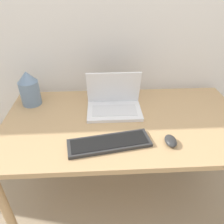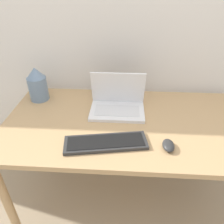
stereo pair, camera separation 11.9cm
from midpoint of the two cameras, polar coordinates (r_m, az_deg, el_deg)
The scene contains 6 objects.
wall_back at distance 1.53m, azimuth -0.21°, elevation 23.35°, with size 6.00×0.05×2.50m.
desk at distance 1.35m, azimuth 0.85°, elevation -5.04°, with size 1.45×0.77×0.76m.
laptop at distance 1.37m, azimuth -1.96°, elevation 2.38°, with size 0.33×0.23×0.24m.
keyboard at distance 1.12m, azimuth -3.79°, elevation -8.19°, with size 0.44×0.20×0.02m.
mouse at distance 1.15m, azimuth 12.23°, elevation -7.49°, with size 0.06×0.10×0.04m.
vase at distance 1.52m, azimuth -22.94°, elevation 5.62°, with size 0.13×0.13×0.23m.
Camera 1 is at (-0.14, -0.67, 1.51)m, focal length 35.00 mm.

